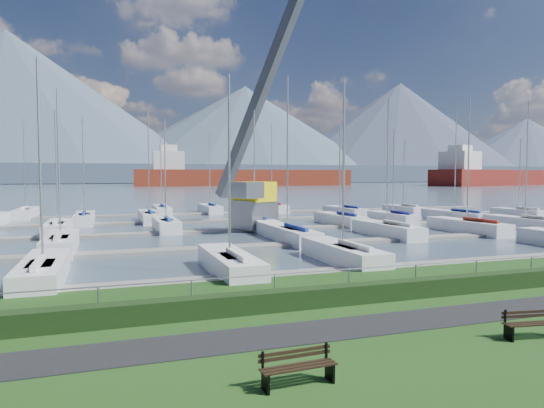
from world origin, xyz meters
name	(u,v)px	position (x,y,z in m)	size (l,w,h in m)	color
path	(419,320)	(0.00, -3.00, 0.01)	(160.00, 2.00, 0.04)	black
water	(125,185)	(0.00, 260.00, -0.40)	(800.00, 540.00, 0.20)	#465766
hedge	(377,292)	(0.00, -0.40, 0.35)	(80.00, 0.70, 0.70)	black
fence	(372,268)	(0.00, 0.00, 1.20)	(0.04, 0.04, 80.00)	gray
foothill	(122,174)	(0.00, 330.00, 6.00)	(900.00, 80.00, 12.00)	#48576A
mountains	(127,125)	(7.35, 404.62, 46.68)	(1190.00, 360.00, 115.00)	#3B4357
docks	(222,231)	(0.00, 26.00, -0.22)	(90.00, 41.60, 0.25)	gray
bench_left	(298,367)	(-5.65, -6.34, 0.42)	(1.82, 0.51, 0.85)	black
bench_right	(532,324)	(2.07, -5.59, 0.42)	(1.84, 0.69, 0.85)	black
crane	(255,169)	(3.53, 27.35, 5.33)	(7.87, 12.86, 22.35)	slate
cargo_ship_mid	(236,178)	(50.33, 214.03, 3.49)	(106.10, 24.82, 21.50)	maroon
cargo_ship_east	(487,177)	(171.13, 178.97, 3.76)	(81.19, 39.93, 21.50)	maroon
sailboat_fleet	(179,168)	(-3.36, 28.31, 5.46)	(75.76, 49.70, 13.14)	white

